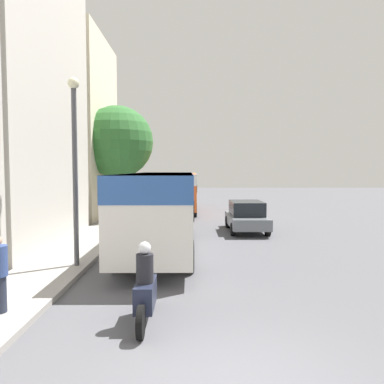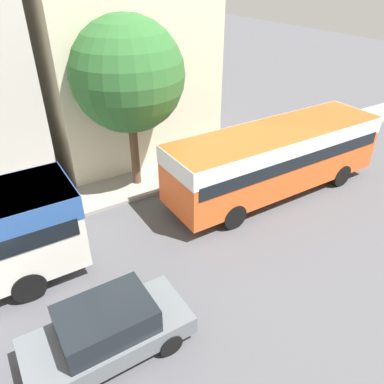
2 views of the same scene
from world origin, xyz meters
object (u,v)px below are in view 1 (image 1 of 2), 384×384
(motorcycle_behind_lead, at_px, (145,290))
(car_crossing, at_px, (246,216))
(bus_lead, at_px, (161,201))
(pedestrian_walking_away, at_px, (144,194))
(bus_following, at_px, (178,187))

(motorcycle_behind_lead, xyz_separation_m, car_crossing, (3.87, 11.48, 0.12))
(bus_lead, xyz_separation_m, pedestrian_walking_away, (-2.99, 18.93, -0.97))
(bus_following, xyz_separation_m, motorcycle_behind_lead, (-0.10, -20.39, -1.21))
(bus_following, xyz_separation_m, pedestrian_walking_away, (-3.29, 5.54, -0.88))
(motorcycle_behind_lead, height_order, car_crossing, motorcycle_behind_lead)
(bus_following, height_order, pedestrian_walking_away, bus_following)
(bus_following, height_order, car_crossing, bus_following)
(bus_following, xyz_separation_m, car_crossing, (3.78, -8.91, -1.08))
(bus_following, bearing_deg, motorcycle_behind_lead, -90.27)
(motorcycle_behind_lead, bearing_deg, car_crossing, 71.36)
(car_crossing, bearing_deg, bus_lead, -132.31)
(motorcycle_behind_lead, distance_m, pedestrian_walking_away, 26.13)
(bus_following, bearing_deg, car_crossing, -67.04)
(bus_lead, distance_m, pedestrian_walking_away, 19.19)
(motorcycle_behind_lead, bearing_deg, bus_lead, 91.67)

